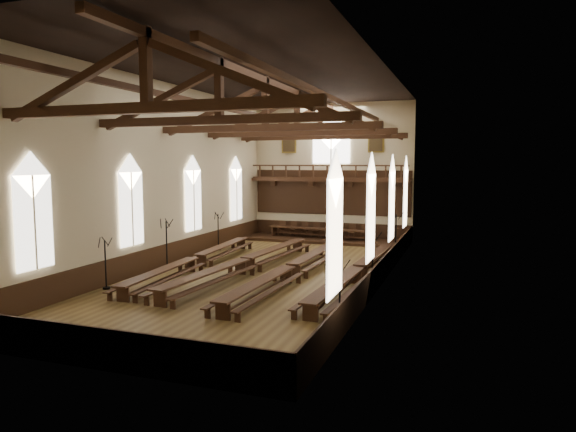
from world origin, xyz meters
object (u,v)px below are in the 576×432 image
Objects in this scene: dais at (319,240)px; candelabrum_right_near at (340,304)px; candelabrum_left_far at (218,239)px; candelabrum_right_mid at (372,268)px; high_table at (319,230)px; candelabrum_left_mid at (167,253)px; candelabrum_left_near at (106,273)px; refectory_row_a at (196,259)px; refectory_row_c at (291,269)px; refectory_row_b at (246,262)px; candelabrum_right_far at (396,242)px; refectory_row_d at (359,270)px.

dais is 4.84× the size of candelabrum_right_near.
candelabrum_left_far is 12.60m from candelabrum_right_mid.
candelabrum_left_mid is (-5.10, -11.93, -0.01)m from high_table.
candelabrum_left_near is at bearing -90.00° from candelabrum_left_mid.
candelabrum_right_near is at bearing -34.67° from refectory_row_a.
refectory_row_c is 6.10× the size of candelabrum_right_near.
refectory_row_c is at bearing 31.80° from candelabrum_left_near.
refectory_row_c is at bearing -80.26° from dais.
refectory_row_b is at bearing 134.86° from candelabrum_right_near.
refectory_row_b is 10.20m from candelabrum_right_far.
candelabrum_left_far is 1.06× the size of candelabrum_right_near.
candelabrum_left_far is at bearing 151.79° from refectory_row_d.
refectory_row_b is 6.19× the size of candelabrum_left_near.
candelabrum_left_near is 0.88× the size of candelabrum_right_far.
candelabrum_left_far reaches higher than refectory_row_c.
candelabrum_left_mid is 1.08× the size of candelabrum_right_mid.
refectory_row_b is 1.02× the size of refectory_row_c.
candelabrum_left_mid is at bearing -179.74° from candelabrum_right_mid.
high_table is at bearing 66.85° from candelabrum_left_mid.
candelabrum_right_far is at bearing 90.00° from candelabrum_right_mid.
refectory_row_d is 1.82× the size of high_table.
high_table is at bearing 114.71° from refectory_row_d.
high_table reaches higher than refectory_row_b.
refectory_row_c is 6.06× the size of candelabrum_left_near.
high_table reaches higher than refectory_row_a.
refectory_row_c is 3.29m from refectory_row_d.
candelabrum_left_far is (-1.60, 5.75, 0.23)m from refectory_row_a.
candelabrum_left_far is (0.00, 10.94, 0.04)m from candelabrum_left_near.
candelabrum_right_mid is at bearing -2.39° from refectory_row_b.
candelabrum_left_far reaches higher than dais.
candelabrum_left_mid is 1.00× the size of candelabrum_right_far.
refectory_row_d is 5.75× the size of candelabrum_left_far.
refectory_row_a is 5.29× the size of candelabrum_right_far.
dais is (-2.13, 12.38, -0.44)m from refectory_row_c.
refectory_row_d is 10.40m from candelabrum_left_mid.
dais is 4.25× the size of candelabrum_right_far.
candelabrum_right_mid reaches higher than candelabrum_right_near.
candelabrum_right_mid is at bearing -90.00° from candelabrum_right_far.
candelabrum_left_mid is 12.77m from candelabrum_right_near.
high_table is 2.94× the size of candelabrum_right_far.
refectory_row_c reaches higher than refectory_row_d.
candelabrum_left_near is at bearing -106.83° from dais.
candelabrum_left_far is 1.00× the size of candelabrum_right_mid.
refectory_row_c is 5.78× the size of candelabrum_right_mid.
candelabrum_right_mid reaches higher than refectory_row_d.
candelabrum_left_mid is (-1.60, -0.26, 0.29)m from refectory_row_a.
refectory_row_c is at bearing -172.57° from candelabrum_right_mid.
refectory_row_c is 7.03m from candelabrum_right_near.
high_table is (0.61, 11.60, 0.26)m from refectory_row_b.
refectory_row_a is 8.80m from refectory_row_d.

